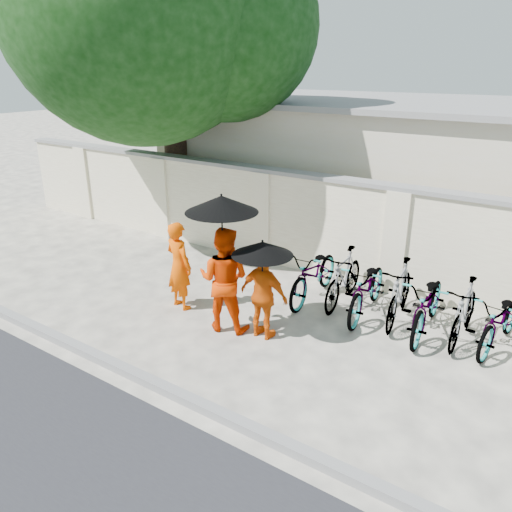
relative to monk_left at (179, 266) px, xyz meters
The scene contains 17 objects.
ground 1.28m from the monk_left, 19.74° to the right, with size 80.00×80.00×0.00m, color beige.
kerb 2.36m from the monk_left, 65.29° to the right, with size 40.00×0.16×0.12m, color slate.
compound_wall 3.46m from the monk_left, 55.92° to the left, with size 20.00×0.30×2.00m, color #F3EBC9.
building_behind 7.33m from the monk_left, 66.21° to the left, with size 14.00×6.00×3.20m, color #C0B695.
shade_tree 5.73m from the monk_left, 135.94° to the left, with size 6.70×6.20×8.20m.
monk_left is the anchor object (origin of this frame).
monk_center 1.15m from the monk_left, ahead, with size 0.86×0.67×1.77m, color #D43100.
parasol_center 1.82m from the monk_left, 11.67° to the right, with size 1.13×1.13×1.30m.
monk_right 1.84m from the monk_left, ahead, with size 0.86×0.36×1.47m, color #CC4D08.
parasol_right 2.01m from the monk_left, ahead, with size 0.94×0.94×0.83m.
bike_0 2.49m from the monk_left, 42.04° to the left, with size 0.67×1.93×1.02m, color #A2A2A2.
bike_1 2.98m from the monk_left, 36.99° to the left, with size 0.48×1.71×1.03m, color #A2A2A2.
bike_2 3.33m from the monk_left, 29.15° to the left, with size 0.67×1.91×1.00m, color #A2A2A2.
bike_3 3.85m from the monk_left, 26.62° to the left, with size 0.49×1.74×1.05m, color #A2A2A2.
bike_4 4.27m from the monk_left, 21.61° to the left, with size 0.68×1.94×1.02m, color #A2A2A2.
bike_5 4.80m from the monk_left, 20.18° to the left, with size 0.46×1.64×0.99m, color #A2A2A2.
bike_6 5.33m from the monk_left, 18.98° to the left, with size 0.61×1.75×0.92m, color #A2A2A2.
Camera 1 is at (4.79, -5.65, 4.14)m, focal length 35.00 mm.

